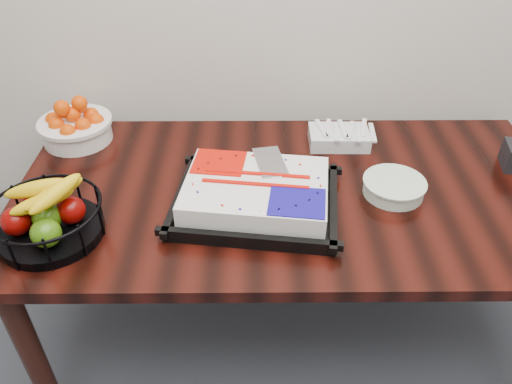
{
  "coord_description": "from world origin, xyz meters",
  "views": [
    {
      "loc": [
        -0.12,
        0.69,
        1.73
      ],
      "look_at": [
        -0.12,
        1.87,
        0.83
      ],
      "focal_mm": 35.0,
      "sensor_mm": 36.0,
      "label": 1
    }
  ],
  "objects_px": {
    "cake_tray": "(256,195)",
    "fruit_basket": "(47,217)",
    "table": "(290,208)",
    "tangerine_bowl": "(75,123)",
    "plate_stack": "(394,187)"
  },
  "relations": [
    {
      "from": "cake_tray",
      "to": "fruit_basket",
      "type": "bearing_deg",
      "value": -167.81
    },
    {
      "from": "table",
      "to": "tangerine_bowl",
      "type": "bearing_deg",
      "value": 158.41
    },
    {
      "from": "cake_tray",
      "to": "plate_stack",
      "type": "bearing_deg",
      "value": 8.26
    },
    {
      "from": "cake_tray",
      "to": "plate_stack",
      "type": "relative_size",
      "value": 2.69
    },
    {
      "from": "tangerine_bowl",
      "to": "fruit_basket",
      "type": "relative_size",
      "value": 0.85
    },
    {
      "from": "table",
      "to": "plate_stack",
      "type": "distance_m",
      "value": 0.35
    },
    {
      "from": "table",
      "to": "cake_tray",
      "type": "distance_m",
      "value": 0.2
    },
    {
      "from": "cake_tray",
      "to": "fruit_basket",
      "type": "xyz_separation_m",
      "value": [
        -0.59,
        -0.13,
        0.02
      ]
    },
    {
      "from": "table",
      "to": "fruit_basket",
      "type": "distance_m",
      "value": 0.76
    },
    {
      "from": "cake_tray",
      "to": "tangerine_bowl",
      "type": "bearing_deg",
      "value": 148.57
    },
    {
      "from": "tangerine_bowl",
      "to": "fruit_basket",
      "type": "bearing_deg",
      "value": -82.48
    },
    {
      "from": "table",
      "to": "plate_stack",
      "type": "relative_size",
      "value": 8.95
    },
    {
      "from": "fruit_basket",
      "to": "plate_stack",
      "type": "xyz_separation_m",
      "value": [
        1.04,
        0.19,
        -0.04
      ]
    },
    {
      "from": "fruit_basket",
      "to": "cake_tray",
      "type": "bearing_deg",
      "value": 12.19
    },
    {
      "from": "table",
      "to": "cake_tray",
      "type": "xyz_separation_m",
      "value": [
        -0.12,
        -0.1,
        0.13
      ]
    }
  ]
}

